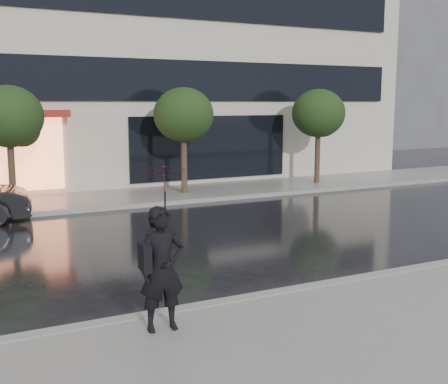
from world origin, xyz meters
TOP-DOWN VIEW (x-y plane):
  - ground at (0.00, 0.00)m, footprint 120.00×120.00m
  - sidewalk_near at (0.00, -3.25)m, footprint 60.00×4.50m
  - sidewalk_far at (0.00, 10.25)m, footprint 60.00×3.50m
  - curb_near at (0.00, -1.00)m, footprint 60.00×0.25m
  - curb_far at (0.00, 8.50)m, footprint 60.00×0.25m
  - bg_building_right at (26.00, 28.00)m, footprint 12.00×12.00m
  - tree_mid_west at (-2.94, 10.03)m, footprint 2.20×2.20m
  - tree_mid_east at (3.06, 10.03)m, footprint 2.20×2.20m
  - tree_far_east at (9.06, 10.03)m, footprint 2.20×2.20m
  - pedestrian_with_umbrella at (-2.16, -1.65)m, footprint 0.92×0.94m

SIDE VIEW (x-z plane):
  - ground at x=0.00m, z-range 0.00..0.00m
  - sidewalk_near at x=0.00m, z-range 0.00..0.12m
  - sidewalk_far at x=0.00m, z-range 0.00..0.12m
  - curb_near at x=0.00m, z-range 0.00..0.14m
  - curb_far at x=0.00m, z-range 0.00..0.14m
  - pedestrian_with_umbrella at x=-2.16m, z-range 0.41..2.88m
  - tree_mid_west at x=-2.94m, z-range 0.93..4.92m
  - tree_mid_east at x=3.06m, z-range 0.93..4.92m
  - tree_far_east at x=9.06m, z-range 0.93..4.92m
  - bg_building_right at x=26.00m, z-range 0.00..16.00m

